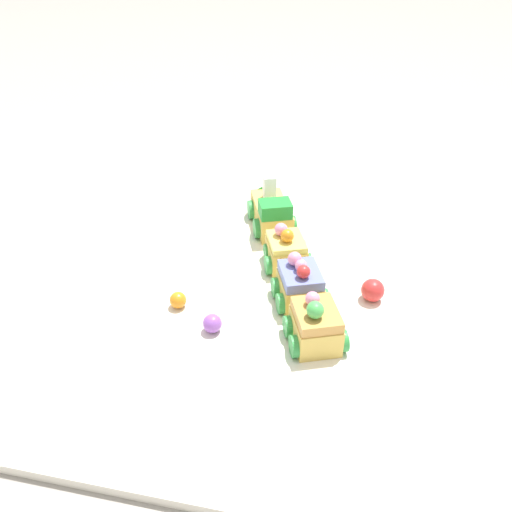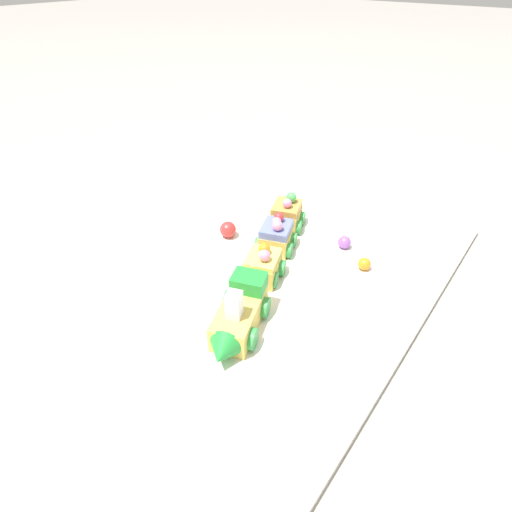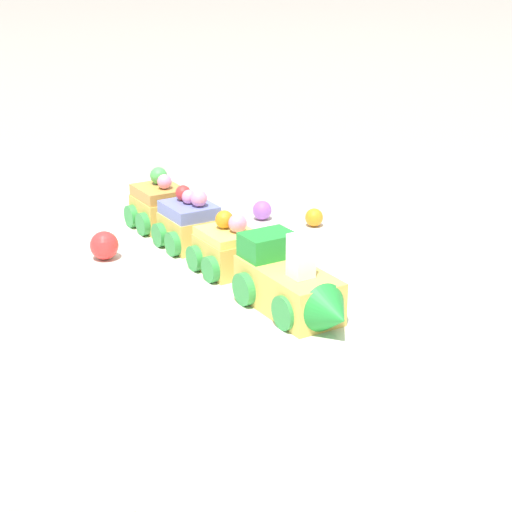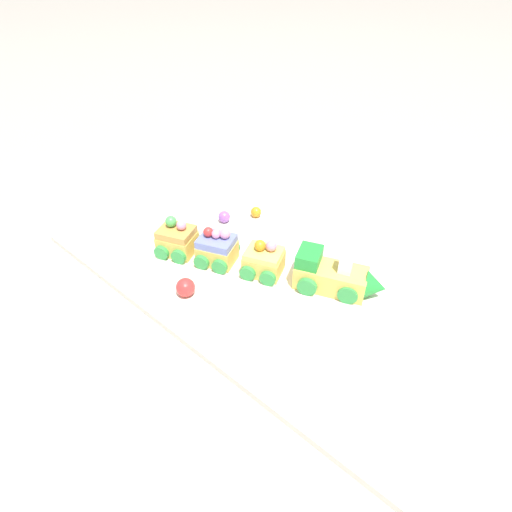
{
  "view_description": "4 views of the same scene",
  "coord_description": "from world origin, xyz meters",
  "px_view_note": "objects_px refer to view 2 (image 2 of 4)",
  "views": [
    {
      "loc": [
        -0.56,
        -0.1,
        0.41
      ],
      "look_at": [
        0.0,
        0.01,
        0.02
      ],
      "focal_mm": 35.0,
      "sensor_mm": 36.0,
      "label": 1
    },
    {
      "loc": [
        0.39,
        0.26,
        0.41
      ],
      "look_at": [
        0.02,
        -0.03,
        0.06
      ],
      "focal_mm": 28.0,
      "sensor_mm": 36.0,
      "label": 2
    },
    {
      "loc": [
        0.77,
        -0.14,
        0.32
      ],
      "look_at": [
        0.0,
        0.0,
        0.02
      ],
      "focal_mm": 60.0,
      "sensor_mm": 36.0,
      "label": 3
    },
    {
      "loc": [
        0.32,
        -0.41,
        0.43
      ],
      "look_at": [
        0.0,
        -0.04,
        0.05
      ],
      "focal_mm": 28.0,
      "sensor_mm": 36.0,
      "label": 4
    }
  ],
  "objects_px": {
    "gumball_purple": "(344,242)",
    "gumball_red": "(228,229)",
    "cake_car_blueberry": "(276,237)",
    "cake_car_caramel": "(286,215)",
    "cake_train_locomotive": "(238,318)",
    "gumball_orange": "(364,264)",
    "cake_car_lemon": "(263,266)"
  },
  "relations": [
    {
      "from": "gumball_orange",
      "to": "cake_car_blueberry",
      "type": "bearing_deg",
      "value": -74.34
    },
    {
      "from": "cake_train_locomotive",
      "to": "gumball_purple",
      "type": "bearing_deg",
      "value": 154.51
    },
    {
      "from": "gumball_orange",
      "to": "gumball_purple",
      "type": "bearing_deg",
      "value": -122.37
    },
    {
      "from": "cake_car_lemon",
      "to": "gumball_red",
      "type": "relative_size",
      "value": 2.71
    },
    {
      "from": "cake_car_blueberry",
      "to": "cake_car_caramel",
      "type": "bearing_deg",
      "value": 179.9
    },
    {
      "from": "cake_train_locomotive",
      "to": "gumball_orange",
      "type": "distance_m",
      "value": 0.24
    },
    {
      "from": "cake_car_blueberry",
      "to": "cake_car_caramel",
      "type": "height_order",
      "value": "cake_car_caramel"
    },
    {
      "from": "cake_car_lemon",
      "to": "gumball_orange",
      "type": "xyz_separation_m",
      "value": [
        -0.12,
        0.12,
        -0.01
      ]
    },
    {
      "from": "cake_car_caramel",
      "to": "cake_car_blueberry",
      "type": "bearing_deg",
      "value": -0.1
    },
    {
      "from": "cake_car_lemon",
      "to": "gumball_orange",
      "type": "distance_m",
      "value": 0.16
    },
    {
      "from": "gumball_red",
      "to": "gumball_purple",
      "type": "bearing_deg",
      "value": 118.03
    },
    {
      "from": "cake_train_locomotive",
      "to": "cake_car_lemon",
      "type": "bearing_deg",
      "value": 179.85
    },
    {
      "from": "cake_car_caramel",
      "to": "gumball_orange",
      "type": "bearing_deg",
      "value": 59.57
    },
    {
      "from": "cake_car_lemon",
      "to": "cake_car_blueberry",
      "type": "height_order",
      "value": "cake_car_blueberry"
    },
    {
      "from": "cake_car_blueberry",
      "to": "gumball_red",
      "type": "xyz_separation_m",
      "value": [
        0.02,
        -0.09,
        -0.01
      ]
    },
    {
      "from": "cake_train_locomotive",
      "to": "cake_car_caramel",
      "type": "bearing_deg",
      "value": 179.93
    },
    {
      "from": "cake_car_lemon",
      "to": "gumball_purple",
      "type": "distance_m",
      "value": 0.16
    },
    {
      "from": "cake_train_locomotive",
      "to": "gumball_red",
      "type": "relative_size",
      "value": 4.9
    },
    {
      "from": "cake_car_caramel",
      "to": "gumball_red",
      "type": "xyz_separation_m",
      "value": [
        0.09,
        -0.06,
        -0.01
      ]
    },
    {
      "from": "cake_train_locomotive",
      "to": "gumball_red",
      "type": "height_order",
      "value": "cake_train_locomotive"
    },
    {
      "from": "gumball_orange",
      "to": "gumball_purple",
      "type": "height_order",
      "value": "gumball_purple"
    },
    {
      "from": "cake_car_blueberry",
      "to": "gumball_red",
      "type": "relative_size",
      "value": 2.71
    },
    {
      "from": "gumball_orange",
      "to": "gumball_red",
      "type": "relative_size",
      "value": 0.71
    },
    {
      "from": "gumball_purple",
      "to": "cake_car_blueberry",
      "type": "bearing_deg",
      "value": -50.88
    },
    {
      "from": "cake_train_locomotive",
      "to": "cake_car_blueberry",
      "type": "distance_m",
      "value": 0.2
    },
    {
      "from": "cake_car_lemon",
      "to": "cake_car_caramel",
      "type": "relative_size",
      "value": 1.0
    },
    {
      "from": "gumball_purple",
      "to": "gumball_red",
      "type": "height_order",
      "value": "gumball_red"
    },
    {
      "from": "gumball_red",
      "to": "gumball_orange",
      "type": "bearing_deg",
      "value": 104.94
    },
    {
      "from": "gumball_purple",
      "to": "gumball_red",
      "type": "xyz_separation_m",
      "value": [
        0.1,
        -0.18,
        0.0
      ]
    },
    {
      "from": "cake_car_blueberry",
      "to": "gumball_orange",
      "type": "distance_m",
      "value": 0.15
    },
    {
      "from": "cake_train_locomotive",
      "to": "gumball_red",
      "type": "xyz_separation_m",
      "value": [
        -0.16,
        -0.16,
        -0.01
      ]
    },
    {
      "from": "cake_car_caramel",
      "to": "gumball_red",
      "type": "relative_size",
      "value": 2.71
    }
  ]
}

